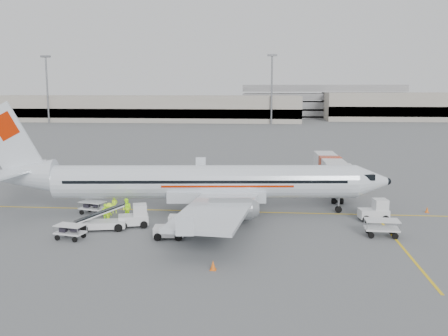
{
  "coord_description": "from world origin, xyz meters",
  "views": [
    {
      "loc": [
        4.25,
        -45.18,
        11.33
      ],
      "look_at": [
        0.0,
        2.0,
        3.8
      ],
      "focal_mm": 40.0,
      "sensor_mm": 36.0,
      "label": 1
    }
  ],
  "objects_px": {
    "aircraft": "(206,159)",
    "jet_bridge": "(330,175)",
    "tug_mid": "(169,227)",
    "tug_aft": "(133,216)",
    "tug_fore": "(374,210)",
    "belt_loader": "(102,214)"
  },
  "relations": [
    {
      "from": "jet_bridge",
      "to": "belt_loader",
      "type": "distance_m",
      "value": 26.13
    },
    {
      "from": "aircraft",
      "to": "tug_aft",
      "type": "height_order",
      "value": "aircraft"
    },
    {
      "from": "tug_fore",
      "to": "tug_mid",
      "type": "relative_size",
      "value": 1.06
    },
    {
      "from": "tug_fore",
      "to": "tug_mid",
      "type": "xyz_separation_m",
      "value": [
        -16.67,
        -6.73,
        -0.06
      ]
    },
    {
      "from": "jet_bridge",
      "to": "tug_mid",
      "type": "xyz_separation_m",
      "value": [
        -14.24,
        -18.46,
        -1.11
      ]
    },
    {
      "from": "tug_fore",
      "to": "belt_loader",
      "type": "bearing_deg",
      "value": -174.25
    },
    {
      "from": "jet_bridge",
      "to": "tug_fore",
      "type": "height_order",
      "value": "jet_bridge"
    },
    {
      "from": "tug_fore",
      "to": "jet_bridge",
      "type": "bearing_deg",
      "value": 95.07
    },
    {
      "from": "aircraft",
      "to": "belt_loader",
      "type": "height_order",
      "value": "aircraft"
    },
    {
      "from": "aircraft",
      "to": "tug_fore",
      "type": "height_order",
      "value": "aircraft"
    },
    {
      "from": "jet_bridge",
      "to": "belt_loader",
      "type": "xyz_separation_m",
      "value": [
        -20.11,
        -16.67,
        -0.65
      ]
    },
    {
      "from": "tug_aft",
      "to": "tug_fore",
      "type": "bearing_deg",
      "value": -5.73
    },
    {
      "from": "aircraft",
      "to": "belt_loader",
      "type": "bearing_deg",
      "value": -146.51
    },
    {
      "from": "belt_loader",
      "to": "tug_aft",
      "type": "distance_m",
      "value": 2.58
    },
    {
      "from": "aircraft",
      "to": "jet_bridge",
      "type": "xyz_separation_m",
      "value": [
        12.42,
        10.4,
        -3.0
      ]
    },
    {
      "from": "jet_bridge",
      "to": "tug_aft",
      "type": "distance_m",
      "value": 23.67
    },
    {
      "from": "aircraft",
      "to": "tug_fore",
      "type": "xyz_separation_m",
      "value": [
        14.85,
        -1.33,
        -4.05
      ]
    },
    {
      "from": "belt_loader",
      "to": "tug_fore",
      "type": "xyz_separation_m",
      "value": [
        22.54,
        4.95,
        -0.4
      ]
    },
    {
      "from": "jet_bridge",
      "to": "tug_mid",
      "type": "distance_m",
      "value": 23.34
    },
    {
      "from": "aircraft",
      "to": "tug_aft",
      "type": "relative_size",
      "value": 14.93
    },
    {
      "from": "belt_loader",
      "to": "tug_fore",
      "type": "distance_m",
      "value": 23.08
    },
    {
      "from": "tug_mid",
      "to": "tug_aft",
      "type": "relative_size",
      "value": 0.95
    }
  ]
}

